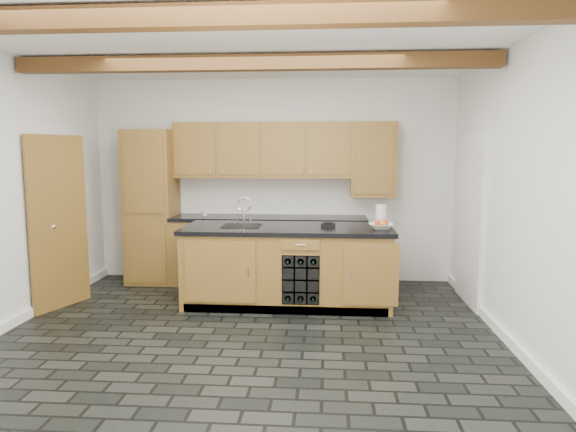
{
  "coord_description": "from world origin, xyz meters",
  "views": [
    {
      "loc": [
        0.77,
        -4.68,
        1.82
      ],
      "look_at": [
        0.34,
        0.8,
        1.12
      ],
      "focal_mm": 32.0,
      "sensor_mm": 36.0,
      "label": 1
    }
  ],
  "objects_px": {
    "island": "(288,265)",
    "fruit_bowl": "(381,226)",
    "kitchen_scale": "(328,225)",
    "paper_towel": "(381,214)"
  },
  "relations": [
    {
      "from": "island",
      "to": "paper_towel",
      "type": "bearing_deg",
      "value": 15.12
    },
    {
      "from": "island",
      "to": "fruit_bowl",
      "type": "xyz_separation_m",
      "value": [
        1.07,
        -0.12,
        0.5
      ]
    },
    {
      "from": "island",
      "to": "paper_towel",
      "type": "distance_m",
      "value": 1.29
    },
    {
      "from": "kitchen_scale",
      "to": "paper_towel",
      "type": "distance_m",
      "value": 0.7
    },
    {
      "from": "kitchen_scale",
      "to": "fruit_bowl",
      "type": "bearing_deg",
      "value": -12.43
    },
    {
      "from": "island",
      "to": "paper_towel",
      "type": "relative_size",
      "value": 10.33
    },
    {
      "from": "fruit_bowl",
      "to": "island",
      "type": "bearing_deg",
      "value": 173.88
    },
    {
      "from": "kitchen_scale",
      "to": "fruit_bowl",
      "type": "relative_size",
      "value": 0.61
    },
    {
      "from": "island",
      "to": "fruit_bowl",
      "type": "bearing_deg",
      "value": -6.12
    },
    {
      "from": "island",
      "to": "fruit_bowl",
      "type": "height_order",
      "value": "fruit_bowl"
    }
  ]
}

